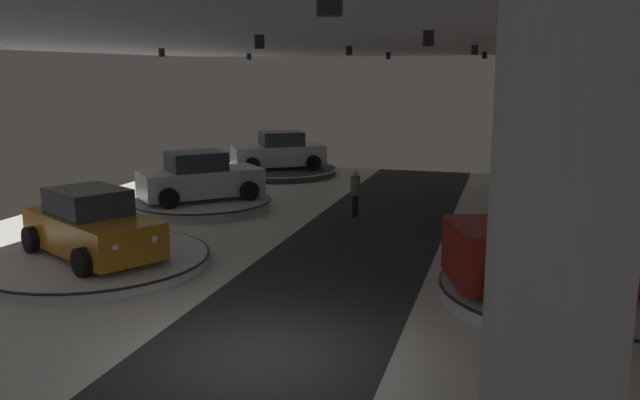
{
  "coord_description": "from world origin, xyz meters",
  "views": [
    {
      "loc": [
        4.0,
        -9.91,
        4.9
      ],
      "look_at": [
        -0.92,
        6.92,
        1.4
      ],
      "focal_mm": 37.0,
      "sensor_mm": 36.0,
      "label": 1
    }
  ],
  "objects_px": {
    "display_car_far_left": "(200,178)",
    "display_platform_mid_right": "(574,293)",
    "display_platform_far_left": "(202,204)",
    "display_platform_deep_left": "(279,171)",
    "pickup_truck_far_right": "(611,189)",
    "visitor_walking_near": "(355,190)",
    "display_platform_mid_left": "(95,260)",
    "display_platform_far_right": "(601,222)",
    "pickup_truck_mid_right": "(593,244)",
    "display_car_mid_left": "(92,226)",
    "column_right": "(557,304)",
    "display_platform_deep_right": "(586,190)",
    "display_car_deep_right": "(589,168)",
    "display_car_deep_left": "(279,152)"
  },
  "relations": [
    {
      "from": "display_car_far_left",
      "to": "display_platform_mid_right",
      "type": "bearing_deg",
      "value": -28.29
    },
    {
      "from": "display_platform_far_left",
      "to": "display_platform_deep_left",
      "type": "height_order",
      "value": "display_platform_far_left"
    },
    {
      "from": "pickup_truck_far_right",
      "to": "display_platform_far_left",
      "type": "relative_size",
      "value": 1.1
    },
    {
      "from": "visitor_walking_near",
      "to": "display_platform_far_left",
      "type": "bearing_deg",
      "value": -176.82
    },
    {
      "from": "pickup_truck_far_right",
      "to": "display_platform_mid_left",
      "type": "relative_size",
      "value": 0.94
    },
    {
      "from": "display_platform_far_right",
      "to": "visitor_walking_near",
      "type": "relative_size",
      "value": 3.57
    },
    {
      "from": "display_car_far_left",
      "to": "pickup_truck_mid_right",
      "type": "relative_size",
      "value": 0.75
    },
    {
      "from": "pickup_truck_far_right",
      "to": "display_platform_mid_left",
      "type": "xyz_separation_m",
      "value": [
        -13.09,
        -8.38,
        -1.04
      ]
    },
    {
      "from": "display_car_far_left",
      "to": "display_car_mid_left",
      "type": "xyz_separation_m",
      "value": [
        0.48,
        -6.98,
        -0.09
      ]
    },
    {
      "from": "pickup_truck_far_right",
      "to": "display_platform_deep_left",
      "type": "height_order",
      "value": "pickup_truck_far_right"
    },
    {
      "from": "column_right",
      "to": "pickup_truck_mid_right",
      "type": "xyz_separation_m",
      "value": [
        1.27,
        8.28,
        -1.46
      ]
    },
    {
      "from": "pickup_truck_mid_right",
      "to": "display_platform_deep_left",
      "type": "bearing_deg",
      "value": 130.36
    },
    {
      "from": "column_right",
      "to": "visitor_walking_near",
      "type": "height_order",
      "value": "column_right"
    },
    {
      "from": "pickup_truck_mid_right",
      "to": "display_platform_deep_right",
      "type": "bearing_deg",
      "value": 84.84
    },
    {
      "from": "display_platform_far_left",
      "to": "visitor_walking_near",
      "type": "relative_size",
      "value": 3.09
    },
    {
      "from": "display_platform_deep_right",
      "to": "display_car_mid_left",
      "type": "xyz_separation_m",
      "value": [
        -12.99,
        -14.13,
        0.88
      ]
    },
    {
      "from": "display_platform_far_left",
      "to": "display_platform_mid_right",
      "type": "relative_size",
      "value": 0.86
    },
    {
      "from": "display_platform_far_left",
      "to": "display_car_mid_left",
      "type": "height_order",
      "value": "display_car_mid_left"
    },
    {
      "from": "display_platform_deep_right",
      "to": "display_car_deep_right",
      "type": "distance_m",
      "value": 0.87
    },
    {
      "from": "pickup_truck_far_right",
      "to": "display_car_deep_right",
      "type": "xyz_separation_m",
      "value": [
        -0.1,
        5.75,
        -0.18
      ]
    },
    {
      "from": "display_platform_mid_left",
      "to": "display_car_mid_left",
      "type": "height_order",
      "value": "display_car_mid_left"
    },
    {
      "from": "display_platform_mid_right",
      "to": "display_platform_far_right",
      "type": "bearing_deg",
      "value": 79.56
    },
    {
      "from": "visitor_walking_near",
      "to": "display_car_far_left",
      "type": "bearing_deg",
      "value": -176.61
    },
    {
      "from": "display_car_deep_right",
      "to": "display_platform_far_left",
      "type": "height_order",
      "value": "display_car_deep_right"
    },
    {
      "from": "display_platform_deep_left",
      "to": "display_car_deep_left",
      "type": "distance_m",
      "value": 0.91
    },
    {
      "from": "display_platform_mid_left",
      "to": "column_right",
      "type": "bearing_deg",
      "value": -36.01
    },
    {
      "from": "display_platform_far_right",
      "to": "display_platform_mid_left",
      "type": "bearing_deg",
      "value": -147.54
    },
    {
      "from": "display_platform_deep_right",
      "to": "display_car_far_left",
      "type": "distance_m",
      "value": 15.28
    },
    {
      "from": "display_platform_far_right",
      "to": "pickup_truck_mid_right",
      "type": "xyz_separation_m",
      "value": [
        -1.1,
        -7.51,
        1.15
      ]
    },
    {
      "from": "display_platform_far_left",
      "to": "visitor_walking_near",
      "type": "height_order",
      "value": "visitor_walking_near"
    },
    {
      "from": "display_platform_deep_right",
      "to": "display_car_far_left",
      "type": "relative_size",
      "value": 1.38
    },
    {
      "from": "display_platform_mid_right",
      "to": "pickup_truck_mid_right",
      "type": "distance_m",
      "value": 1.14
    },
    {
      "from": "pickup_truck_far_right",
      "to": "display_platform_mid_left",
      "type": "bearing_deg",
      "value": -147.38
    },
    {
      "from": "display_platform_deep_right",
      "to": "display_platform_deep_left",
      "type": "relative_size",
      "value": 1.07
    },
    {
      "from": "display_platform_far_left",
      "to": "display_platform_mid_right",
      "type": "distance_m",
      "value": 13.56
    },
    {
      "from": "pickup_truck_far_right",
      "to": "display_platform_deep_left",
      "type": "bearing_deg",
      "value": 153.83
    },
    {
      "from": "display_platform_mid_right",
      "to": "pickup_truck_mid_right",
      "type": "height_order",
      "value": "pickup_truck_mid_right"
    },
    {
      "from": "display_car_deep_right",
      "to": "pickup_truck_mid_right",
      "type": "xyz_separation_m",
      "value": [
        -1.24,
        -13.47,
        0.29
      ]
    },
    {
      "from": "column_right",
      "to": "display_platform_far_left",
      "type": "xyz_separation_m",
      "value": [
        -10.96,
        14.63,
        -2.56
      ]
    },
    {
      "from": "display_platform_far_right",
      "to": "display_platform_mid_right",
      "type": "relative_size",
      "value": 0.99
    },
    {
      "from": "display_car_mid_left",
      "to": "display_car_deep_left",
      "type": "bearing_deg",
      "value": 91.59
    },
    {
      "from": "display_car_deep_right",
      "to": "display_car_far_left",
      "type": "xyz_separation_m",
      "value": [
        -13.49,
        -7.14,
        0.11
      ]
    },
    {
      "from": "display_car_far_left",
      "to": "pickup_truck_mid_right",
      "type": "distance_m",
      "value": 13.79
    },
    {
      "from": "display_platform_deep_left",
      "to": "display_car_deep_left",
      "type": "xyz_separation_m",
      "value": [
        0.03,
        0.02,
        0.91
      ]
    },
    {
      "from": "display_platform_mid_right",
      "to": "display_platform_deep_right",
      "type": "bearing_deg",
      "value": 83.6
    },
    {
      "from": "display_platform_mid_left",
      "to": "display_platform_far_right",
      "type": "bearing_deg",
      "value": 32.46
    },
    {
      "from": "display_platform_deep_right",
      "to": "display_platform_far_right",
      "type": "bearing_deg",
      "value": -91.16
    },
    {
      "from": "pickup_truck_mid_right",
      "to": "display_car_mid_left",
      "type": "xyz_separation_m",
      "value": [
        -11.77,
        -0.65,
        -0.27
      ]
    },
    {
      "from": "display_car_mid_left",
      "to": "display_platform_mid_left",
      "type": "bearing_deg",
      "value": -28.48
    },
    {
      "from": "display_platform_far_right",
      "to": "display_car_deep_left",
      "type": "relative_size",
      "value": 1.26
    }
  ]
}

